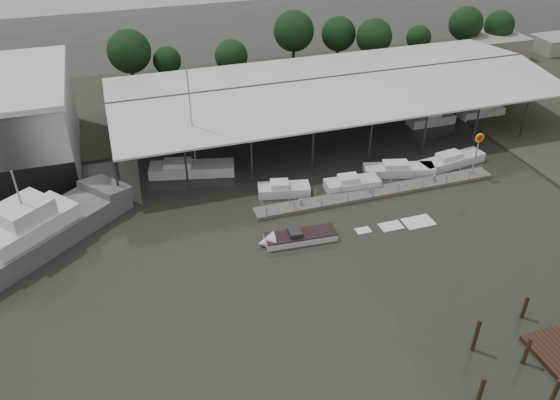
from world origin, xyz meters
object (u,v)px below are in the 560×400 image
object	(u,v)px
white_sailboat	(191,169)
grey_trawler	(42,229)
shell_fuel_sign	(478,146)
speedboat_underway	(294,238)

from	to	relation	value
white_sailboat	grey_trawler	bearing A→B (deg)	-137.88
shell_fuel_sign	grey_trawler	xyz separation A→B (m)	(-46.44, 1.94, -2.35)
shell_fuel_sign	speedboat_underway	xyz separation A→B (m)	(-23.53, -5.28, -3.53)
shell_fuel_sign	grey_trawler	distance (m)	46.54
grey_trawler	white_sailboat	world-z (taller)	white_sailboat
white_sailboat	speedboat_underway	world-z (taller)	white_sailboat
grey_trawler	speedboat_underway	size ratio (longest dim) A/B	0.96
grey_trawler	shell_fuel_sign	bearing A→B (deg)	-41.68
grey_trawler	speedboat_underway	xyz separation A→B (m)	(22.92, -7.22, -1.19)
speedboat_underway	white_sailboat	bearing A→B (deg)	-61.84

